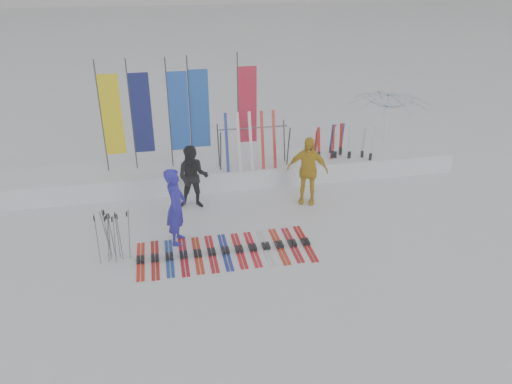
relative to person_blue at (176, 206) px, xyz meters
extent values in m
plane|color=white|center=(1.79, -1.29, -0.96)|extent=(120.00, 120.00, 0.00)
cube|color=white|center=(1.79, 3.31, -0.66)|extent=(14.00, 1.60, 0.60)
imported|color=#1E1CA4|center=(0.00, 0.00, 0.00)|extent=(0.62, 0.79, 1.92)
imported|color=black|center=(0.55, 1.76, -0.07)|extent=(0.98, 0.83, 1.77)
imported|color=gold|center=(3.66, 1.43, 0.00)|extent=(1.22, 0.85, 1.93)
imported|color=white|center=(7.03, 3.75, 0.25)|extent=(3.00, 3.04, 2.42)
cube|color=red|center=(-0.90, -0.71, -0.93)|extent=(0.17, 1.59, 0.07)
cube|color=#B1170E|center=(-0.58, -0.71, -0.93)|extent=(0.17, 1.65, 0.07)
cube|color=navy|center=(-0.25, -0.71, -0.93)|extent=(0.17, 1.58, 0.07)
cube|color=#B10E18|center=(0.07, -0.71, -0.93)|extent=(0.17, 1.64, 0.07)
cube|color=red|center=(0.40, -0.71, -0.93)|extent=(0.17, 1.58, 0.07)
cube|color=red|center=(0.72, -0.71, -0.93)|extent=(0.17, 1.61, 0.07)
cube|color=navy|center=(1.05, -0.71, -0.93)|extent=(0.17, 1.60, 0.07)
cube|color=red|center=(1.38, -0.71, -0.93)|extent=(0.17, 1.57, 0.07)
cube|color=red|center=(1.70, -0.71, -0.93)|extent=(0.17, 1.57, 0.07)
cube|color=silver|center=(2.03, -0.71, -0.93)|extent=(0.17, 1.60, 0.07)
cube|color=red|center=(2.35, -0.71, -0.93)|extent=(0.17, 1.64, 0.07)
cube|color=#B00E16|center=(2.68, -0.71, -0.93)|extent=(0.17, 1.59, 0.07)
cube|color=#B30E0E|center=(3.01, -0.71, -0.93)|extent=(0.17, 1.67, 0.07)
cylinder|color=#595B60|center=(-1.31, -0.55, -0.36)|extent=(0.04, 0.07, 1.20)
cylinder|color=#595B60|center=(-1.59, -0.37, -0.33)|extent=(0.09, 0.07, 1.26)
cylinder|color=#595B60|center=(-1.53, -0.50, -0.35)|extent=(0.09, 0.04, 1.21)
cylinder|color=#595B60|center=(-1.55, -0.64, -0.34)|extent=(0.14, 0.15, 1.22)
cylinder|color=#595B60|center=(-1.10, -0.48, -0.35)|extent=(0.10, 0.15, 1.21)
cylinder|color=#595B60|center=(-1.49, -0.43, -0.37)|extent=(0.04, 0.13, 1.17)
cylinder|color=#595B60|center=(-1.63, -0.29, -0.37)|extent=(0.13, 0.06, 1.17)
cylinder|color=#595B60|center=(-1.36, -0.40, -0.39)|extent=(0.02, 0.13, 1.15)
cylinder|color=#595B60|center=(-1.42, -0.61, -0.37)|extent=(0.08, 0.05, 1.18)
cylinder|color=#595B60|center=(-1.79, -0.58, -0.34)|extent=(0.02, 0.11, 1.23)
cylinder|color=#383A3F|center=(-1.79, 3.40, 1.24)|extent=(0.04, 0.04, 3.20)
cube|color=yellow|center=(-1.50, 3.40, 1.29)|extent=(0.55, 0.03, 2.30)
cylinder|color=#383A3F|center=(-0.97, 3.40, 1.24)|extent=(0.04, 0.04, 3.20)
cube|color=#0C1357|center=(-0.68, 3.40, 1.29)|extent=(0.55, 0.03, 2.30)
cylinder|color=#383A3F|center=(0.08, 3.37, 1.24)|extent=(0.04, 0.04, 3.20)
cube|color=blue|center=(0.37, 3.37, 1.29)|extent=(0.55, 0.03, 2.30)
cylinder|color=#383A3F|center=(0.68, 3.50, 1.24)|extent=(0.04, 0.04, 3.20)
cube|color=#174DB2|center=(0.97, 3.50, 1.29)|extent=(0.55, 0.03, 2.30)
cylinder|color=#383A3F|center=(2.12, 3.64, 1.24)|extent=(0.04, 0.04, 3.20)
cube|color=red|center=(2.41, 3.64, 1.29)|extent=(0.55, 0.03, 2.30)
cylinder|color=#383A3F|center=(1.44, 2.66, 0.26)|extent=(0.04, 0.30, 1.23)
cylinder|color=#383A3F|center=(1.44, 3.16, 0.26)|extent=(0.04, 0.30, 1.23)
cylinder|color=#383A3F|center=(3.44, 2.66, 0.26)|extent=(0.04, 0.30, 1.23)
cylinder|color=#383A3F|center=(3.44, 3.16, 0.26)|extent=(0.04, 0.30, 1.23)
cylinder|color=#383A3F|center=(2.44, 2.91, 0.82)|extent=(2.00, 0.04, 0.04)
cube|color=red|center=(5.27, 3.19, -0.12)|extent=(0.09, 0.03, 1.68)
cube|color=silver|center=(5.99, 2.53, -0.12)|extent=(0.09, 0.04, 1.68)
cube|color=silver|center=(5.41, 2.80, -0.12)|extent=(0.09, 0.04, 1.68)
cube|color=navy|center=(5.04, 3.46, -0.20)|extent=(0.09, 0.04, 1.53)
cube|color=navy|center=(4.96, 3.08, -0.20)|extent=(0.09, 0.04, 1.52)
cube|color=red|center=(4.50, 3.00, -0.14)|extent=(0.09, 0.03, 1.65)
cube|color=red|center=(4.92, 2.97, -0.12)|extent=(0.09, 0.04, 1.68)
cube|color=red|center=(4.42, 3.14, -0.20)|extent=(0.09, 0.04, 1.51)
cube|color=navy|center=(5.36, 3.44, -0.19)|extent=(0.09, 0.03, 1.54)
cube|color=silver|center=(5.02, 2.95, -0.14)|extent=(0.09, 0.04, 1.64)
cube|color=silver|center=(5.88, 2.90, -0.17)|extent=(0.09, 0.03, 1.57)
camera|label=1|loc=(-0.21, -10.59, 5.44)|focal=35.00mm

